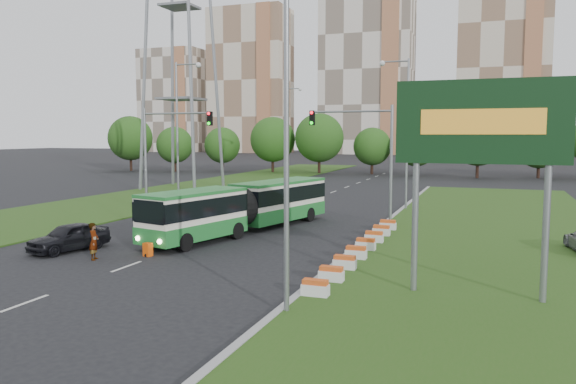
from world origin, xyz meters
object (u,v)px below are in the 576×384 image
at_px(car_left_far, 196,201).
at_px(pedestrian, 94,241).
at_px(billboard, 481,131).
at_px(traffic_mast_median, 367,145).
at_px(articulated_bus, 242,207).
at_px(car_left_near, 69,237).
at_px(shopping_trolley, 148,250).
at_px(traffic_mast_left, 164,144).

height_order(car_left_far, pedestrian, pedestrian).
height_order(billboard, traffic_mast_median, same).
bearing_deg(pedestrian, articulated_bus, -40.97).
bearing_deg(traffic_mast_median, articulated_bus, -139.56).
distance_m(traffic_mast_median, car_left_near, 19.50).
xyz_separation_m(car_left_near, shopping_trolley, (4.63, 0.25, -0.40)).
bearing_deg(traffic_mast_median, pedestrian, -123.44).
xyz_separation_m(traffic_mast_median, articulated_bus, (-6.64, -5.66, -3.78)).
relative_size(car_left_far, pedestrian, 2.22).
distance_m(traffic_mast_median, pedestrian, 18.89).
distance_m(articulated_bus, car_left_far, 11.71).
bearing_deg(car_left_far, billboard, -34.62).
distance_m(car_left_near, car_left_far, 16.97).
height_order(traffic_mast_median, shopping_trolley, traffic_mast_median).
bearing_deg(pedestrian, billboard, -113.42).
bearing_deg(traffic_mast_left, pedestrian, -70.60).
height_order(billboard, traffic_mast_left, same).
relative_size(articulated_bus, pedestrian, 8.63).
distance_m(traffic_mast_left, pedestrian, 15.82).
bearing_deg(billboard, shopping_trolley, 171.87).
xyz_separation_m(traffic_mast_median, pedestrian, (-10.11, -15.32, -4.44)).
xyz_separation_m(articulated_bus, car_left_far, (-8.01, 8.50, -0.91)).
bearing_deg(billboard, articulated_bus, 143.77).
distance_m(pedestrian, shopping_trolley, 2.59).
xyz_separation_m(billboard, pedestrian, (-17.59, 0.68, -5.26)).
bearing_deg(shopping_trolley, pedestrian, -129.24).
height_order(articulated_bus, car_left_near, articulated_bus).
distance_m(billboard, car_left_far, 29.58).
xyz_separation_m(billboard, shopping_trolley, (-15.59, 2.23, -5.83)).
distance_m(billboard, traffic_mast_median, 17.68).
relative_size(traffic_mast_left, articulated_bus, 0.51).
bearing_deg(traffic_mast_median, car_left_far, 169.04).
distance_m(traffic_mast_median, car_left_far, 15.64).
xyz_separation_m(billboard, traffic_mast_median, (-7.47, 16.00, -0.81)).
xyz_separation_m(articulated_bus, car_left_near, (-6.10, -8.36, -0.84)).
relative_size(billboard, pedestrian, 4.42).
xyz_separation_m(traffic_mast_median, shopping_trolley, (-8.12, -13.78, -5.02)).
distance_m(car_left_far, pedestrian, 18.72).
height_order(traffic_mast_left, car_left_near, traffic_mast_left).
height_order(traffic_mast_median, car_left_near, traffic_mast_median).
xyz_separation_m(traffic_mast_left, car_left_near, (2.41, -13.02, -4.62)).
bearing_deg(car_left_near, traffic_mast_left, 114.87).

